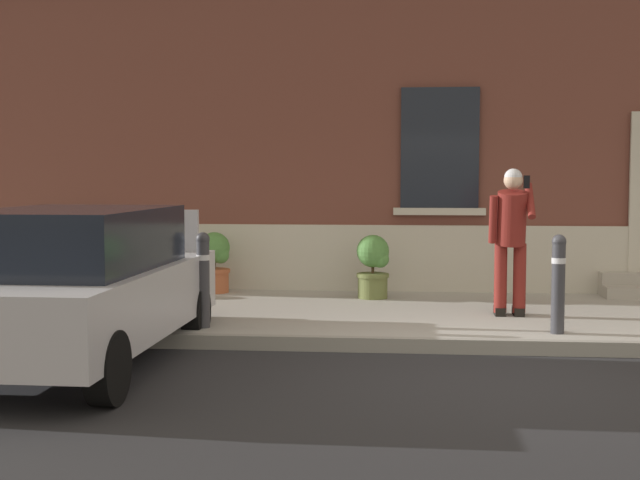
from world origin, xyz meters
TOP-DOWN VIEW (x-y plane):
  - ground_plane at (0.00, 0.00)m, footprint 80.00×80.00m
  - sidewalk at (0.00, 2.80)m, footprint 24.00×3.60m
  - curb_edge at (0.00, 0.94)m, footprint 24.00×0.12m
  - building_facade at (0.01, 5.29)m, footprint 24.00×1.52m
  - hatchback_car_silver at (-3.83, 0.03)m, footprint 1.83×4.08m
  - bollard_near_person at (0.87, 1.35)m, footprint 0.15×0.15m
  - bollard_far_left at (-2.91, 1.35)m, footprint 0.15×0.15m
  - person_on_phone at (0.51, 2.41)m, footprint 0.51×0.52m
  - planter_charcoal at (-5.66, 3.84)m, footprint 0.44×0.44m
  - planter_terracotta at (-3.40, 4.17)m, footprint 0.44×0.44m
  - planter_olive at (-1.14, 3.81)m, footprint 0.44×0.44m

SIDE VIEW (x-z plane):
  - ground_plane at x=0.00m, z-range 0.00..0.00m
  - sidewalk at x=0.00m, z-range 0.00..0.15m
  - curb_edge at x=0.00m, z-range 0.00..0.15m
  - planter_charcoal at x=-5.66m, z-range 0.18..1.04m
  - planter_terracotta at x=-3.40m, z-range 0.18..1.04m
  - planter_olive at x=-1.14m, z-range 0.18..1.04m
  - bollard_near_person at x=0.87m, z-range 0.19..1.24m
  - bollard_far_left at x=-2.91m, z-range 0.19..1.24m
  - hatchback_car_silver at x=-3.83m, z-range 0.04..1.54m
  - person_on_phone at x=0.51m, z-range 0.28..2.02m
  - building_facade at x=0.01m, z-range -0.02..7.48m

